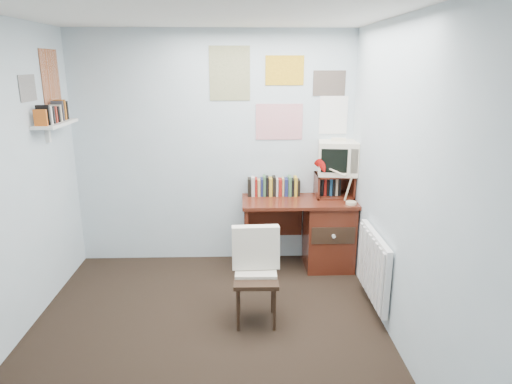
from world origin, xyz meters
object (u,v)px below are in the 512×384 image
(desk, at_px, (323,231))
(wall_shelf, at_px, (55,124))
(tv_riser, at_px, (334,185))
(crt_tv, at_px, (338,156))
(radiator, at_px, (374,266))
(desk_lamp, at_px, (352,186))
(desk_chair, at_px, (256,279))

(desk, relative_size, wall_shelf, 1.94)
(tv_riser, xyz_separation_m, crt_tv, (0.03, 0.02, 0.32))
(tv_riser, height_order, wall_shelf, wall_shelf)
(radiator, xyz_separation_m, wall_shelf, (-2.86, 0.55, 1.20))
(crt_tv, distance_m, radiator, 1.33)
(crt_tv, bearing_deg, desk_lamp, -65.25)
(desk, bearing_deg, desk_chair, -124.48)
(desk_chair, xyz_separation_m, desk_lamp, (1.00, 0.93, 0.56))
(wall_shelf, bearing_deg, tv_riser, 10.32)
(desk_chair, relative_size, tv_riser, 1.98)
(radiator, bearing_deg, desk_lamp, 93.53)
(desk, distance_m, desk_lamp, 0.63)
(desk_lamp, xyz_separation_m, tv_riser, (-0.12, 0.29, -0.07))
(tv_riser, height_order, crt_tv, crt_tv)
(wall_shelf, bearing_deg, crt_tv, 10.62)
(crt_tv, bearing_deg, wall_shelf, -161.46)
(desk_chair, distance_m, wall_shelf, 2.30)
(desk, height_order, wall_shelf, wall_shelf)
(desk, height_order, tv_riser, tv_riser)
(desk_chair, xyz_separation_m, crt_tv, (0.91, 1.24, 0.81))
(tv_riser, relative_size, crt_tv, 0.98)
(desk_lamp, distance_m, tv_riser, 0.32)
(desk_chair, xyz_separation_m, wall_shelf, (-1.81, 0.73, 1.22))
(desk, bearing_deg, tv_riser, 42.96)
(desk, distance_m, wall_shelf, 2.87)
(desk_lamp, distance_m, wall_shelf, 2.90)
(radiator, bearing_deg, desk_chair, -170.30)
(desk_chair, height_order, radiator, desk_chair)
(wall_shelf, bearing_deg, desk_lamp, 4.05)
(crt_tv, height_order, radiator, crt_tv)
(desk, distance_m, tv_riser, 0.51)
(desk_lamp, xyz_separation_m, radiator, (0.05, -0.75, -0.54))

